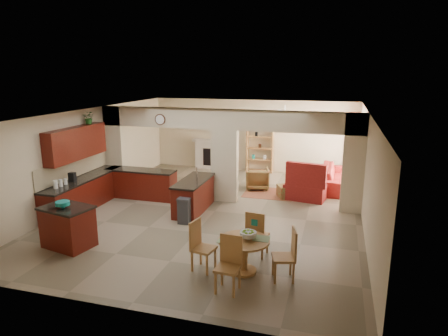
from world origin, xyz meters
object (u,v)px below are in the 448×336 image
(sofa, at_px, (337,178))
(dining_table, at_px, (244,250))
(kitchen_island, at_px, (68,227))
(armchair, at_px, (257,179))

(sofa, bearing_deg, dining_table, 166.52)
(dining_table, xyz_separation_m, sofa, (1.71, 6.53, -0.10))
(kitchen_island, height_order, dining_table, kitchen_island)
(dining_table, bearing_deg, armchair, 98.67)
(sofa, relative_size, armchair, 3.29)
(sofa, bearing_deg, armchair, 108.60)
(sofa, distance_m, armchair, 2.71)
(kitchen_island, xyz_separation_m, dining_table, (4.09, -0.07, -0.01))
(dining_table, distance_m, sofa, 6.76)
(sofa, height_order, armchair, sofa)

